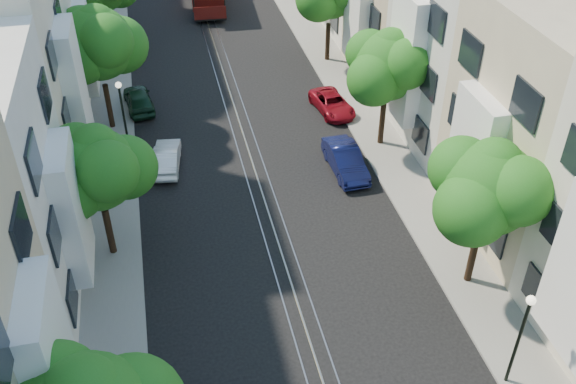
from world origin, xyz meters
TOP-DOWN VIEW (x-y plane):
  - ground at (0.00, 28.00)m, footprint 200.00×200.00m
  - sidewalk_east at (7.25, 28.00)m, footprint 2.50×80.00m
  - sidewalk_west at (-7.25, 28.00)m, footprint 2.50×80.00m
  - rail_left at (-0.55, 28.00)m, footprint 0.06×80.00m
  - rail_slot at (0.00, 28.00)m, footprint 0.06×80.00m
  - rail_right at (0.55, 28.00)m, footprint 0.06×80.00m
  - lane_line at (0.00, 28.00)m, footprint 0.08×80.00m
  - townhouses_west at (-11.87, 27.91)m, footprint 7.75×72.00m
  - tree_e_b at (7.26, 8.98)m, footprint 4.93×4.08m
  - tree_e_c at (7.26, 19.98)m, footprint 4.84×3.99m
  - tree_w_b at (-7.14, 13.98)m, footprint 4.72×3.87m
  - tree_w_c at (-7.14, 24.98)m, footprint 5.13×4.28m
  - lamp_east at (6.30, 4.00)m, footprint 0.32×0.32m
  - lamp_west at (-6.30, 22.00)m, footprint 0.32×0.32m
  - parked_car_e_mid at (4.55, 17.89)m, footprint 1.56×4.12m
  - parked_car_e_far at (5.60, 24.10)m, footprint 2.27×4.03m
  - parked_car_w_mid at (-4.40, 20.28)m, footprint 1.74×3.74m
  - parked_car_w_far at (-5.60, 26.96)m, footprint 1.99×3.93m

SIDE VIEW (x-z plane):
  - ground at x=0.00m, z-range 0.00..0.00m
  - lane_line at x=0.00m, z-range 0.00..0.01m
  - rail_left at x=-0.55m, z-range 0.00..0.02m
  - rail_slot at x=0.00m, z-range 0.00..0.02m
  - rail_right at x=0.55m, z-range 0.00..0.02m
  - sidewalk_east at x=7.25m, z-range 0.00..0.12m
  - sidewalk_west at x=-7.25m, z-range 0.00..0.12m
  - parked_car_e_far at x=5.60m, z-range 0.00..1.06m
  - parked_car_w_mid at x=-4.40m, z-range 0.00..1.19m
  - parked_car_w_far at x=-5.60m, z-range 0.00..1.28m
  - parked_car_e_mid at x=4.55m, z-range 0.00..1.34m
  - lamp_east at x=6.30m, z-range 0.77..4.93m
  - lamp_west at x=-6.30m, z-range 0.77..4.93m
  - tree_w_b at x=-7.14m, z-range 1.26..7.53m
  - tree_e_c at x=7.26m, z-range 1.34..7.86m
  - tree_e_b at x=7.26m, z-range 1.39..8.07m
  - tree_w_c at x=-7.14m, z-range 1.52..8.62m
  - townhouses_west at x=-11.87m, z-range -0.80..10.96m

